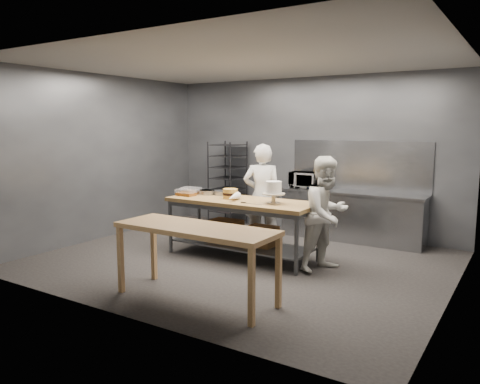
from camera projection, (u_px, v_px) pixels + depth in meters
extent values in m
plane|color=black|center=(241.00, 261.00, 7.25)|extent=(6.00, 6.00, 0.00)
cube|color=#4C4F54|center=(309.00, 155.00, 9.13)|extent=(6.00, 0.04, 3.00)
cube|color=olive|center=(242.00, 202.00, 7.34)|extent=(2.40, 0.90, 0.06)
cube|color=#47494C|center=(242.00, 244.00, 7.44)|extent=(2.25, 0.75, 0.03)
cylinder|color=#47494C|center=(170.00, 227.00, 7.68)|extent=(0.06, 0.06, 0.86)
cylinder|color=#47494C|center=(199.00, 219.00, 8.33)|extent=(0.06, 0.06, 0.86)
cylinder|color=#47494C|center=(296.00, 245.00, 6.48)|extent=(0.06, 0.06, 0.86)
cylinder|color=#47494C|center=(318.00, 234.00, 7.13)|extent=(0.06, 0.06, 0.86)
cube|color=brown|center=(225.00, 231.00, 7.55)|extent=(0.50, 0.40, 0.35)
cube|color=brown|center=(261.00, 236.00, 7.31)|extent=(0.45, 0.38, 0.30)
cube|color=olive|center=(196.00, 229.00, 5.51)|extent=(2.00, 0.70, 0.06)
cube|color=olive|center=(121.00, 260.00, 5.82)|extent=(0.06, 0.06, 0.84)
cube|color=olive|center=(154.00, 249.00, 6.32)|extent=(0.06, 0.06, 0.84)
cube|color=olive|center=(252.00, 288.00, 4.82)|extent=(0.06, 0.06, 0.84)
cube|color=olive|center=(279.00, 272.00, 5.32)|extent=(0.06, 0.06, 0.84)
cube|color=slate|center=(352.00, 193.00, 8.42)|extent=(2.60, 0.60, 0.04)
cube|color=slate|center=(352.00, 217.00, 8.48)|extent=(2.56, 0.56, 0.86)
cube|color=slate|center=(359.00, 165.00, 8.60)|extent=(2.60, 0.02, 0.90)
cube|color=black|center=(228.00, 184.00, 9.75)|extent=(0.62, 0.67, 1.75)
cube|color=silver|center=(228.00, 199.00, 9.80)|extent=(0.39, 0.25, 0.45)
imported|color=silver|center=(262.00, 196.00, 7.93)|extent=(0.76, 0.64, 1.78)
imported|color=silver|center=(327.00, 214.00, 6.68)|extent=(0.88, 0.98, 1.65)
imported|color=black|center=(305.00, 180.00, 8.89)|extent=(0.54, 0.37, 0.30)
cylinder|color=#BBAF96|center=(274.00, 203.00, 6.98)|extent=(0.20, 0.20, 0.02)
cylinder|color=#BBAF96|center=(274.00, 198.00, 6.97)|extent=(0.06, 0.06, 0.12)
cylinder|color=#BBAF96|center=(274.00, 194.00, 6.96)|extent=(0.34, 0.34, 0.02)
cylinder|color=white|center=(274.00, 187.00, 6.94)|extent=(0.24, 0.24, 0.18)
cylinder|color=gold|center=(230.00, 197.00, 7.44)|extent=(0.24, 0.24, 0.06)
cylinder|color=black|center=(230.00, 194.00, 7.44)|extent=(0.24, 0.24, 0.04)
cylinder|color=gold|center=(230.00, 191.00, 7.43)|extent=(0.24, 0.24, 0.06)
cylinder|color=gray|center=(208.00, 192.00, 7.90)|extent=(0.25, 0.25, 0.07)
cylinder|color=gray|center=(222.00, 193.00, 7.82)|extent=(0.26, 0.26, 0.07)
cylinder|color=gray|center=(203.00, 192.00, 7.94)|extent=(0.25, 0.25, 0.07)
cylinder|color=gray|center=(207.00, 192.00, 7.91)|extent=(0.27, 0.27, 0.07)
cone|color=white|center=(233.00, 197.00, 7.21)|extent=(0.20, 0.40, 0.12)
cube|color=slate|center=(254.00, 204.00, 6.93)|extent=(0.28, 0.02, 0.00)
cube|color=black|center=(243.00, 203.00, 7.03)|extent=(0.09, 0.02, 0.02)
cube|color=#8E5E1C|center=(186.00, 194.00, 7.77)|extent=(0.30, 0.20, 0.05)
cube|color=silver|center=(186.00, 191.00, 7.76)|extent=(0.31, 0.21, 0.06)
cube|color=#8E5E1C|center=(191.00, 192.00, 8.00)|extent=(0.30, 0.20, 0.05)
cube|color=silver|center=(191.00, 189.00, 8.00)|extent=(0.31, 0.21, 0.06)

